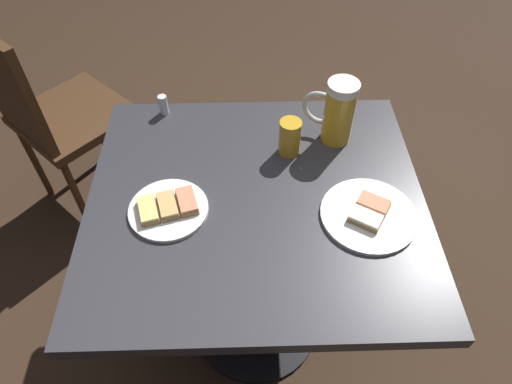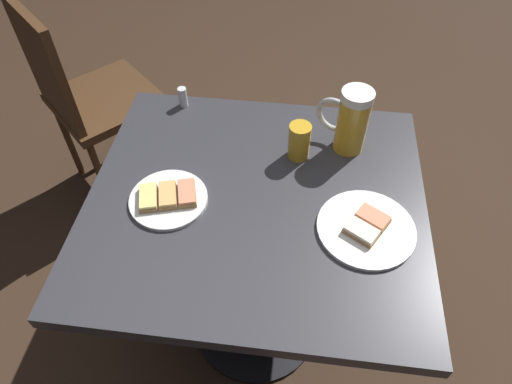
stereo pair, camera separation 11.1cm
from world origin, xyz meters
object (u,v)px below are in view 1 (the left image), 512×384
(plate_far, at_px, (369,214))
(beer_mug, at_px, (337,112))
(plate_near, at_px, (168,208))
(beer_glass_small, at_px, (290,137))
(salt_shaker, at_px, (163,105))
(cafe_chair, at_px, (52,112))

(plate_far, xyz_separation_m, beer_mug, (0.28, 0.05, 0.08))
(plate_near, height_order, beer_mug, beer_mug)
(beer_glass_small, distance_m, salt_shaker, 0.40)
(cafe_chair, bearing_deg, beer_mug, 20.74)
(beer_mug, relative_size, cafe_chair, 0.21)
(plate_far, height_order, cafe_chair, cafe_chair)
(beer_glass_small, relative_size, salt_shaker, 1.70)
(beer_mug, bearing_deg, salt_shaker, 75.89)
(plate_near, bearing_deg, salt_shaker, 7.32)
(plate_far, height_order, salt_shaker, salt_shaker)
(plate_near, xyz_separation_m, cafe_chair, (0.64, 0.52, -0.21))
(beer_mug, relative_size, beer_glass_small, 1.78)
(beer_mug, height_order, salt_shaker, beer_mug)
(plate_far, distance_m, salt_shaker, 0.66)
(cafe_chair, bearing_deg, plate_near, -7.99)
(cafe_chair, bearing_deg, plate_far, 9.07)
(plate_near, height_order, cafe_chair, cafe_chair)
(plate_near, bearing_deg, plate_far, -93.66)
(beer_glass_small, xyz_separation_m, salt_shaker, (0.17, 0.35, -0.02))
(beer_glass_small, bearing_deg, salt_shaker, 63.82)
(plate_far, bearing_deg, beer_mug, 9.15)
(plate_near, distance_m, salt_shaker, 0.38)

